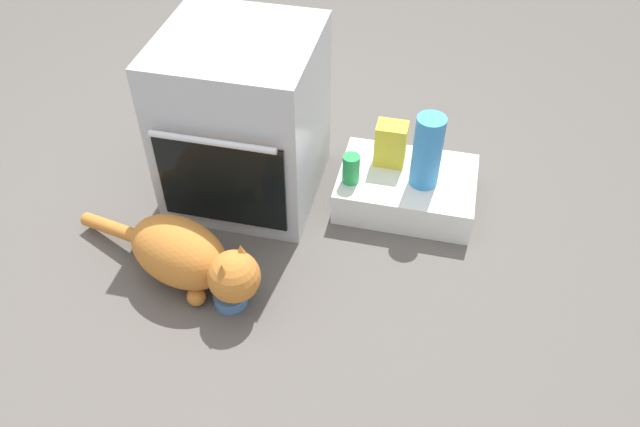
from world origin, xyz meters
name	(u,v)px	position (x,y,z in m)	size (l,w,h in m)	color
ground	(229,270)	(0.00, 0.00, 0.00)	(8.00, 8.00, 0.00)	#56514C
oven	(243,120)	(-0.06, 0.46, 0.34)	(0.56, 0.60, 0.68)	#B7BABF
pantry_cabinet	(406,189)	(0.58, 0.51, 0.07)	(0.53, 0.38, 0.14)	white
food_bowl	(230,297)	(0.06, -0.13, 0.03)	(0.12, 0.12, 0.07)	#4C7AB7
cat	(189,256)	(-0.10, -0.08, 0.14)	(0.79, 0.36, 0.26)	#C6752D
soda_can	(351,169)	(0.37, 0.43, 0.20)	(0.07, 0.07, 0.12)	green
snack_bag	(391,144)	(0.49, 0.58, 0.23)	(0.12, 0.09, 0.18)	yellow
water_bottle	(427,151)	(0.64, 0.49, 0.29)	(0.11, 0.11, 0.30)	#388CD1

